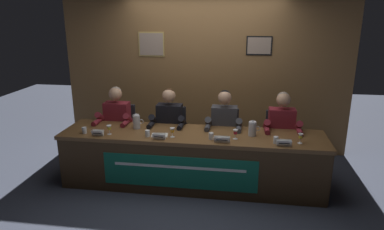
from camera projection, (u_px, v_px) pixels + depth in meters
ground_plane at (192, 183)px, 4.79m from camera, size 12.00×12.00×0.00m
wall_back_panelled at (204, 73)px, 5.73m from camera, size 4.67×0.14×2.60m
conference_table at (191, 153)px, 4.54m from camera, size 3.47×0.77×0.73m
chair_far_left at (121, 135)px, 5.37m from camera, size 0.44×0.44×0.90m
panelist_far_left at (116, 122)px, 5.10m from camera, size 0.51×0.48×1.23m
nameplate_far_left at (98, 133)px, 4.47m from camera, size 0.15×0.06×0.08m
juice_glass_far_left at (109, 128)px, 4.52m from camera, size 0.06×0.06×0.12m
water_cup_far_left at (84, 131)px, 4.57m from camera, size 0.06×0.06×0.08m
chair_center_left at (172, 138)px, 5.26m from camera, size 0.44×0.44×0.90m
panelist_center_left at (168, 125)px, 4.99m from camera, size 0.51×0.48×1.23m
nameplate_center_left at (159, 136)px, 4.35m from camera, size 0.16×0.06×0.08m
juice_glass_center_left at (172, 131)px, 4.42m from camera, size 0.06×0.06×0.12m
water_cup_center_left at (147, 134)px, 4.45m from camera, size 0.06×0.06×0.08m
chair_center_right at (224, 141)px, 5.15m from camera, size 0.44×0.44×0.90m
panelist_center_right at (224, 127)px, 4.88m from camera, size 0.51×0.48×1.23m
nameplate_center_right at (222, 140)px, 4.24m from camera, size 0.19×0.06×0.08m
juice_glass_center_right at (235, 133)px, 4.35m from camera, size 0.06×0.06×0.12m
water_cup_center_right at (211, 136)px, 4.36m from camera, size 0.06×0.06×0.08m
chair_far_right at (279, 143)px, 5.04m from camera, size 0.44×0.44×0.90m
panelist_far_right at (282, 130)px, 4.77m from camera, size 0.51×0.48×1.23m
nameplate_far_right at (284, 143)px, 4.13m from camera, size 0.18×0.06×0.08m
juice_glass_far_right at (301, 137)px, 4.21m from camera, size 0.06×0.06×0.12m
water_cup_far_right at (276, 140)px, 4.22m from camera, size 0.06×0.06×0.08m
water_pitcher_left_side at (137, 122)px, 4.75m from camera, size 0.15×0.10×0.21m
water_pitcher_right_side at (252, 129)px, 4.47m from camera, size 0.15×0.10×0.21m
document_stack_center_left at (160, 135)px, 4.49m from camera, size 0.23×0.18×0.01m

